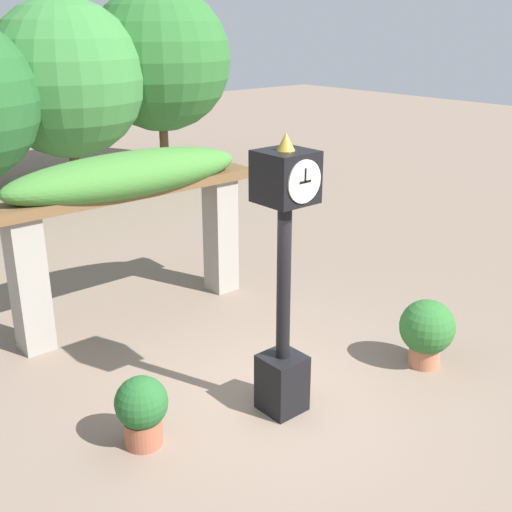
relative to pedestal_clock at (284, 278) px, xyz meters
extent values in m
plane|color=#7F6B5B|center=(0.02, 0.21, -1.77)|extent=(60.00, 60.00, 0.00)
cube|color=black|center=(0.00, 0.00, -1.40)|extent=(0.50, 0.50, 0.74)
cylinder|color=black|center=(0.00, 0.00, -0.07)|extent=(0.17, 0.17, 1.91)
cylinder|color=gold|center=(0.00, 0.00, 0.90)|extent=(0.27, 0.27, 0.04)
cube|color=black|center=(0.00, 0.00, 1.21)|extent=(0.58, 0.58, 0.58)
cylinder|color=beige|center=(0.00, -0.30, 1.21)|extent=(0.47, 0.02, 0.47)
cylinder|color=beige|center=(0.00, 0.30, 1.21)|extent=(0.47, 0.02, 0.47)
cube|color=black|center=(0.00, -0.31, 1.21)|extent=(0.17, 0.01, 0.02)
cube|color=black|center=(0.00, -0.31, 1.28)|extent=(0.02, 0.01, 0.15)
cone|color=gold|center=(0.00, 0.00, 1.60)|extent=(0.20, 0.20, 0.20)
cube|color=gray|center=(-1.71, 3.53, -0.75)|extent=(0.45, 0.45, 2.04)
cube|color=gray|center=(1.76, 3.53, -0.75)|extent=(0.45, 0.45, 2.04)
cube|color=brown|center=(0.02, 3.31, 0.35)|extent=(4.52, 0.15, 0.16)
cube|color=brown|center=(0.02, 3.46, 0.35)|extent=(4.52, 0.15, 0.16)
cube|color=brown|center=(0.02, 3.61, 0.35)|extent=(4.52, 0.15, 0.16)
cube|color=brown|center=(0.02, 3.76, 0.35)|extent=(4.52, 0.15, 0.16)
ellipsoid|color=#427F33|center=(0.02, 3.53, 0.60)|extent=(3.97, 1.05, 0.70)
cylinder|color=#9E563D|center=(-1.69, 0.51, -1.61)|extent=(0.44, 0.44, 0.32)
sphere|color=#235B28|center=(-1.69, 0.51, -1.22)|extent=(0.61, 0.61, 0.61)
cylinder|color=#B26B4C|center=(2.27, -0.50, -1.61)|extent=(0.43, 0.43, 0.31)
sphere|color=#2D6B2D|center=(2.27, -0.50, -1.17)|extent=(0.77, 0.77, 0.77)
cylinder|color=brown|center=(3.23, 12.50, -1.02)|extent=(0.28, 0.28, 1.50)
sphere|color=#387A38|center=(3.23, 12.50, 1.27)|extent=(4.39, 4.39, 4.39)
cylinder|color=brown|center=(6.28, 12.42, -0.81)|extent=(0.28, 0.28, 1.93)
sphere|color=#2D6B2D|center=(6.28, 12.42, 1.68)|extent=(4.35, 4.35, 4.35)
camera|label=1|loc=(-4.72, -5.05, 2.84)|focal=45.00mm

